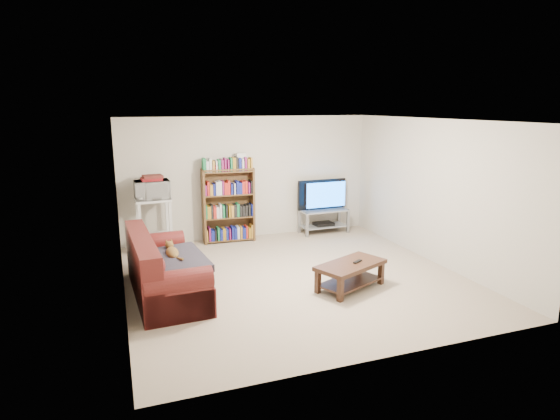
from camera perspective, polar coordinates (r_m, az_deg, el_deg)
name	(u,v)px	position (r m, az deg, el deg)	size (l,w,h in m)	color
floor	(295,278)	(7.31, 1.81, -8.26)	(5.00, 5.00, 0.00)	tan
ceiling	(296,120)	(6.83, 1.96, 10.88)	(5.00, 5.00, 0.00)	white
wall_back	(249,178)	(9.31, -3.79, 3.95)	(5.00, 5.00, 0.00)	beige
wall_front	(387,250)	(4.81, 12.91, -4.79)	(5.00, 5.00, 0.00)	beige
wall_left	(119,215)	(6.50, -19.07, -0.59)	(5.00, 5.00, 0.00)	beige
wall_right	(435,192)	(8.21, 18.34, 2.13)	(5.00, 5.00, 0.00)	beige
sofa	(161,274)	(6.80, -14.32, -7.54)	(0.99, 2.09, 0.88)	#5C1917
blanket	(175,261)	(6.62, -12.70, -6.07)	(0.79, 1.02, 0.10)	#2D2A35
cat	(172,253)	(6.78, -13.00, -5.11)	(0.22, 0.56, 0.17)	brown
coffee_table	(350,271)	(6.90, 8.58, -7.33)	(1.19, 0.91, 0.39)	#381F13
remote	(358,262)	(6.90, 9.44, -6.22)	(0.17, 0.05, 0.02)	black
tv_stand	(324,217)	(9.75, 5.35, -0.86)	(1.00, 0.47, 0.50)	#999EA3
television	(324,195)	(9.65, 5.40, 1.84)	(1.07, 0.14, 0.61)	black
dvd_player	(324,224)	(9.78, 5.33, -1.69)	(0.40, 0.28, 0.06)	black
bookshelf	(228,204)	(9.08, -6.31, 0.71)	(1.01, 0.35, 1.44)	brown
shelf_clutter	(232,163)	(8.98, -5.84, 5.76)	(0.73, 0.23, 0.28)	silver
microwave_stand	(154,218)	(8.72, -15.13, -0.94)	(0.63, 0.47, 0.97)	silver
microwave	(152,190)	(8.62, -15.33, 2.40)	(0.60, 0.41, 0.33)	silver
game_boxes	(151,179)	(8.59, -15.40, 3.66)	(0.35, 0.31, 0.05)	maroon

